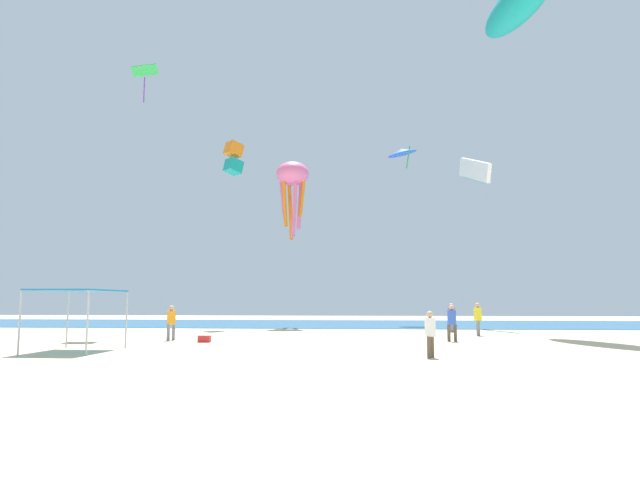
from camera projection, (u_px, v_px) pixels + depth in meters
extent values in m
cube|color=beige|center=(260.00, 357.00, 19.49)|extent=(110.00, 110.00, 0.10)
cube|color=#28608C|center=(323.00, 324.00, 47.21)|extent=(110.00, 18.18, 0.03)
cylinder|color=#B2B2B7|center=(20.00, 322.00, 19.73)|extent=(0.07, 0.07, 2.33)
cylinder|color=#B2B2B7|center=(87.00, 323.00, 19.51)|extent=(0.07, 0.07, 2.33)
cylinder|color=#B2B2B7|center=(68.00, 320.00, 22.89)|extent=(0.07, 0.07, 2.33)
cylinder|color=#B2B2B7|center=(126.00, 320.00, 22.66)|extent=(0.07, 0.07, 2.33)
cube|color=#1972B7|center=(78.00, 290.00, 21.33)|extent=(2.65, 3.26, 0.06)
cylinder|color=brown|center=(455.00, 333.00, 26.24)|extent=(0.16, 0.16, 0.80)
cylinder|color=brown|center=(449.00, 333.00, 26.26)|extent=(0.16, 0.16, 0.80)
cylinder|color=blue|center=(452.00, 318.00, 26.34)|extent=(0.42, 0.42, 0.70)
sphere|color=tan|center=(451.00, 308.00, 26.39)|extent=(0.26, 0.26, 0.26)
cylinder|color=slate|center=(174.00, 332.00, 27.13)|extent=(0.15, 0.15, 0.79)
cylinder|color=slate|center=(168.00, 333.00, 26.89)|extent=(0.15, 0.15, 0.79)
cylinder|color=orange|center=(171.00, 317.00, 27.09)|extent=(0.41, 0.41, 0.69)
sphere|color=tan|center=(172.00, 308.00, 27.15)|extent=(0.26, 0.26, 0.26)
cylinder|color=brown|center=(432.00, 347.00, 18.75)|extent=(0.14, 0.14, 0.73)
cylinder|color=brown|center=(429.00, 347.00, 18.52)|extent=(0.14, 0.14, 0.73)
cylinder|color=white|center=(430.00, 327.00, 18.71)|extent=(0.38, 0.38, 0.63)
sphere|color=tan|center=(430.00, 314.00, 18.76)|extent=(0.24, 0.24, 0.24)
cylinder|color=slate|center=(451.00, 325.00, 34.53)|extent=(0.16, 0.16, 0.83)
cylinder|color=slate|center=(453.00, 326.00, 34.21)|extent=(0.16, 0.16, 0.83)
cylinder|color=purple|center=(451.00, 313.00, 34.46)|extent=(0.43, 0.43, 0.72)
sphere|color=tan|center=(451.00, 305.00, 34.52)|extent=(0.27, 0.27, 0.27)
cylinder|color=slate|center=(479.00, 328.00, 30.49)|extent=(0.17, 0.17, 0.85)
cylinder|color=slate|center=(478.00, 328.00, 30.82)|extent=(0.17, 0.17, 0.85)
cylinder|color=yellow|center=(478.00, 314.00, 30.74)|extent=(0.44, 0.44, 0.74)
sphere|color=tan|center=(477.00, 305.00, 30.80)|extent=(0.28, 0.28, 0.28)
cube|color=red|center=(204.00, 339.00, 25.72)|extent=(0.56, 0.36, 0.32)
cube|color=white|center=(204.00, 335.00, 25.74)|extent=(0.57, 0.37, 0.03)
ellipsoid|color=teal|center=(518.00, 5.00, 35.57)|extent=(4.66, 8.45, 2.75)
ellipsoid|color=pink|center=(293.00, 174.00, 42.88)|extent=(3.03, 3.03, 1.88)
cylinder|color=pink|center=(283.00, 199.00, 42.86)|extent=(0.57, 0.34, 2.91)
cylinder|color=orange|center=(285.00, 203.00, 42.05)|extent=(0.53, 0.57, 3.78)
cylinder|color=pink|center=(294.00, 208.00, 41.79)|extent=(0.44, 0.72, 4.64)
cylinder|color=orange|center=(302.00, 198.00, 42.44)|extent=(0.57, 0.34, 2.91)
cylinder|color=pink|center=(300.00, 205.00, 43.15)|extent=(0.53, 0.57, 3.78)
cylinder|color=orange|center=(290.00, 211.00, 43.31)|extent=(0.44, 0.72, 4.64)
cube|color=green|center=(145.00, 70.00, 34.05)|extent=(1.89, 1.91, 0.37)
cylinder|color=purple|center=(144.00, 90.00, 33.91)|extent=(0.09, 0.09, 1.64)
cone|color=blue|center=(402.00, 151.00, 48.25)|extent=(3.54, 3.52, 1.05)
cylinder|color=green|center=(408.00, 157.00, 47.11)|extent=(0.44, 0.28, 2.05)
cube|color=white|center=(475.00, 170.00, 41.45)|extent=(1.55, 4.82, 2.97)
cube|color=teal|center=(475.00, 178.00, 41.38)|extent=(1.11, 3.68, 1.64)
cube|color=orange|center=(234.00, 150.00, 41.81)|extent=(1.68, 1.68, 1.19)
cube|color=teal|center=(233.00, 166.00, 41.66)|extent=(1.68, 1.68, 1.19)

